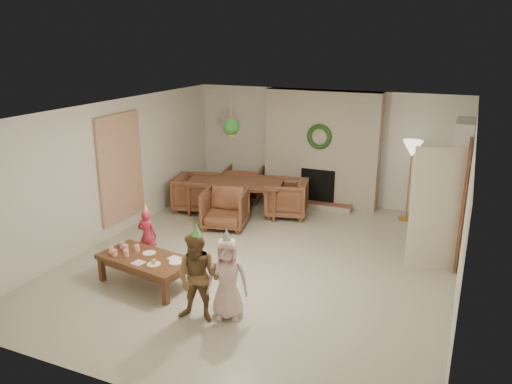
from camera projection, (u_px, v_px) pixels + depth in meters
The scene contains 56 objects.
floor at pixel (263, 261), 8.32m from camera, with size 7.00×7.00×0.00m, color #B7B29E.
ceiling at pixel (264, 111), 7.58m from camera, with size 7.00×7.00×0.00m, color white.
wall_back at pixel (324, 147), 11.01m from camera, with size 7.00×7.00×0.00m, color silver.
wall_front at pixel (126, 285), 4.89m from camera, with size 7.00×7.00×0.00m, color silver.
wall_left at pixel (112, 170), 9.09m from camera, with size 7.00×7.00×0.00m, color silver.
wall_right at pixel (465, 215), 6.81m from camera, with size 7.00×7.00×0.00m, color silver.
fireplace_mass at pixel (322, 149), 10.84m from camera, with size 2.50×0.40×2.50m, color #542416.
fireplace_hearth at pixel (315, 205), 10.89m from camera, with size 1.60×0.30×0.12m, color maroon.
fireplace_firebox at pixel (318, 186), 10.92m from camera, with size 0.75×0.12×0.75m, color black.
fireplace_wreath at pixel (319, 137), 10.55m from camera, with size 0.54×0.54×0.10m, color #1B4219.
floor_lamp_base at pixel (406, 218), 10.21m from camera, with size 0.31×0.31×0.03m, color gold.
floor_lamp_post at pixel (409, 183), 9.99m from camera, with size 0.03×0.03×1.47m, color gold.
floor_lamp_shade at pixel (412, 149), 9.78m from camera, with size 0.39×0.39×0.33m, color beige.
bookshelf_carcass at pixel (459, 181), 8.92m from camera, with size 0.30×1.00×2.20m, color white.
bookshelf_shelf_a at pixel (453, 215), 9.13m from camera, with size 0.30×0.92×0.03m, color white.
bookshelf_shelf_b at pixel (456, 194), 9.01m from camera, with size 0.30×0.92×0.03m, color white.
bookshelf_shelf_c at pixel (458, 173), 8.89m from camera, with size 0.30×0.92×0.03m, color white.
bookshelf_shelf_d at pixel (461, 151), 8.77m from camera, with size 0.30×0.92×0.03m, color white.
books_row_lower at pixel (452, 210), 8.96m from camera, with size 0.20×0.40×0.24m, color #B24020.
books_row_mid at pixel (456, 186), 9.02m from camera, with size 0.20×0.44×0.24m, color #2A579C.
books_row_upper at pixel (458, 167), 8.77m from camera, with size 0.20×0.36×0.22m, color #A37623.
door_frame at pixel (463, 204), 7.94m from camera, with size 0.05×0.86×2.04m, color brown.
door_leaf at pixel (436, 210), 7.76m from camera, with size 0.05×0.80×2.00m, color beige.
curtain_panel at pixel (121, 168), 9.25m from camera, with size 0.06×1.20×2.00m, color beige.
dining_table at pixel (235, 197), 10.50m from camera, with size 1.98×1.10×0.70m, color brown.
dining_chair_near at pixel (225, 209), 9.68m from camera, with size 0.82×0.84×0.77m, color brown.
dining_chair_far at pixel (244, 184), 11.31m from camera, with size 0.82×0.84×0.77m, color brown.
dining_chair_left at pixel (196, 193), 10.65m from camera, with size 0.82×0.84×0.77m, color brown.
dining_chair_right at pixel (286, 198), 10.30m from camera, with size 0.82×0.84×0.77m, color brown.
hanging_plant_cord at pixel (231, 115), 9.49m from camera, with size 0.01×0.01×0.70m, color tan.
hanging_plant_pot at pixel (231, 133), 9.59m from camera, with size 0.16×0.16×0.12m, color olive.
hanging_plant_foliage at pixel (231, 127), 9.56m from camera, with size 0.32×0.32×0.32m, color #1D551C.
coffee_table_top at pixel (146, 259), 7.41m from camera, with size 1.44×0.72×0.07m, color brown.
coffee_table_apron at pixel (146, 264), 7.44m from camera, with size 1.33×0.61×0.09m, color brown.
coffee_leg_fl at pixel (102, 269), 7.58m from camera, with size 0.08×0.08×0.38m, color brown.
coffee_leg_fr at pixel (166, 292), 6.91m from camera, with size 0.08×0.08×0.38m, color brown.
coffee_leg_bl at pixel (131, 256), 8.05m from camera, with size 0.08×0.08×0.38m, color brown.
coffee_leg_br at pixel (193, 276), 7.37m from camera, with size 0.08×0.08×0.38m, color brown.
cup_a at pixel (111, 250), 7.54m from camera, with size 0.08×0.08×0.10m, color white.
cup_b at pixel (122, 245), 7.72m from camera, with size 0.08×0.08×0.10m, color white.
cup_c at pixel (114, 253), 7.43m from camera, with size 0.08×0.08×0.10m, color white.
cup_d at pixel (125, 248), 7.61m from camera, with size 0.08×0.08×0.10m, color white.
cup_e at pixel (126, 253), 7.42m from camera, with size 0.08×0.08×0.10m, color white.
cup_f at pixel (137, 248), 7.60m from camera, with size 0.08×0.08×0.10m, color white.
plate_a at pixel (149, 253), 7.54m from camera, with size 0.20×0.20×0.01m, color white.
plate_b at pixel (154, 264), 7.17m from camera, with size 0.20×0.20×0.01m, color white.
plate_c at pixel (176, 262), 7.23m from camera, with size 0.20×0.20×0.01m, color white.
food_scoop at pixel (154, 261), 7.16m from camera, with size 0.08×0.08×0.08m, color tan.
napkin_left at pixel (138, 263), 7.21m from camera, with size 0.17×0.17×0.01m, color beige.
napkin_right at pixel (174, 258), 7.36m from camera, with size 0.17×0.17×0.01m, color beige.
child_red at pixel (147, 236), 8.19m from camera, with size 0.33×0.22×0.90m, color #C1293E.
party_hat_red at pixel (145, 208), 8.04m from camera, with size 0.12×0.12×0.17m, color #D2D146.
child_plaid at pixel (198, 278), 6.41m from camera, with size 0.59×0.46×1.22m, color #9A392A.
party_hat_plaid at pixel (196, 230), 6.22m from camera, with size 0.14×0.14×0.20m, color #4DB34E.
child_pink at pixel (227, 278), 6.50m from camera, with size 0.55×0.36×1.12m, color beige.
party_hat_pink at pixel (226, 235), 6.32m from camera, with size 0.15×0.15×0.20m, color #AAABB1.
Camera 1 is at (2.93, -7.02, 3.58)m, focal length 34.96 mm.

